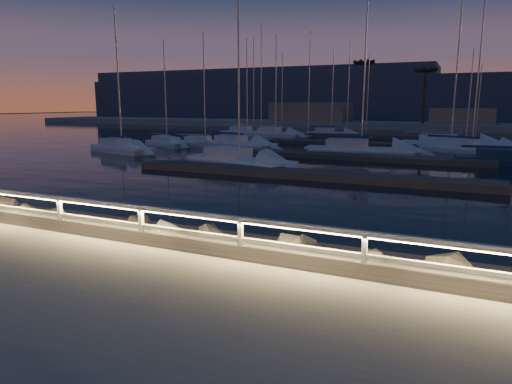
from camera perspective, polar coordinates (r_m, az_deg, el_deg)
ground at (r=13.52m, az=-17.37°, el=-5.60°), size 400.00×400.00×0.00m
harbor_water at (r=41.98m, az=12.37°, el=4.34°), size 400.00×440.00×0.60m
guard_rail at (r=13.37m, az=-17.78°, el=-2.37°), size 44.11×0.12×1.06m
riprap at (r=16.15m, az=-20.29°, el=-3.83°), size 33.39×3.04×1.37m
floating_docks at (r=43.17m, az=12.77°, el=5.25°), size 22.00×36.00×0.40m
far_shore at (r=84.15m, az=18.67°, el=8.12°), size 160.00×14.00×5.20m
palm_left at (r=83.51m, az=13.38°, el=15.14°), size 3.00×3.00×11.20m
palm_center at (r=82.99m, az=20.46°, el=13.85°), size 3.00×3.00×9.70m
distant_hills at (r=146.55m, az=12.64°, el=11.17°), size 230.00×37.50×18.00m
sailboat_a at (r=42.92m, az=-16.56°, el=5.37°), size 7.65×4.09×12.64m
sailboat_b at (r=31.88m, az=-2.41°, el=4.02°), size 8.64×4.42×14.20m
sailboat_e at (r=47.85m, az=-11.16°, el=6.10°), size 6.32×4.03×10.56m
sailboat_f at (r=45.38m, az=-2.37°, el=6.10°), size 8.20×3.80×13.49m
sailboat_g at (r=40.09m, az=12.64°, el=5.23°), size 9.63×3.82×15.92m
sailboat_h at (r=37.88m, az=29.28°, el=3.65°), size 8.18×3.39×13.43m
sailboat_i at (r=60.75m, az=2.28°, el=7.36°), size 7.79×3.25×12.96m
sailboat_j at (r=46.83m, az=-6.55°, el=6.13°), size 6.74×2.43×11.28m
sailboat_k at (r=48.55m, az=22.86°, el=5.60°), size 9.39×3.10×15.77m
sailboat_l at (r=44.88m, az=25.06°, el=5.01°), size 9.32×5.50×15.25m
sailboat_m at (r=62.68m, az=-1.29°, el=7.48°), size 7.53×2.48×12.76m
sailboat_n at (r=63.01m, az=9.22°, el=7.31°), size 6.86×2.53×11.46m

